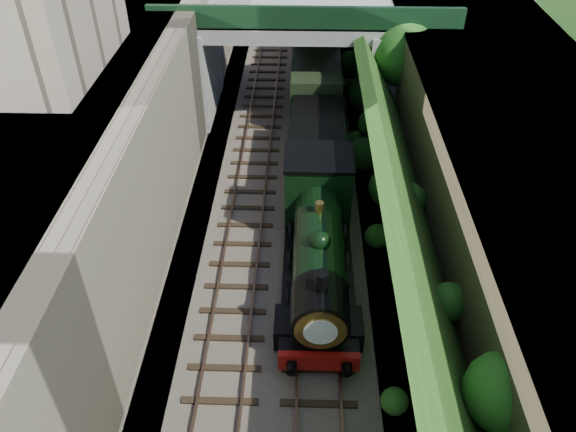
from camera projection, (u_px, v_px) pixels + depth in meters
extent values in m
cube|color=#473F38|center=(293.00, 143.00, 31.37)|extent=(10.00, 90.00, 0.20)
cube|color=#756B56|center=(189.00, 85.00, 29.41)|extent=(1.00, 90.00, 7.00)
cube|color=#262628|center=(123.00, 84.00, 29.50)|extent=(6.00, 90.00, 7.00)
cube|color=#262628|center=(475.00, 95.00, 29.28)|extent=(8.00, 90.00, 6.25)
cube|color=#1E4714|center=(388.00, 102.00, 29.65)|extent=(4.02, 90.00, 6.36)
sphere|color=#194C14|center=(505.00, 393.00, 14.00)|extent=(2.11, 2.11, 2.11)
sphere|color=#194C14|center=(449.00, 302.00, 17.53)|extent=(1.25, 1.25, 1.25)
sphere|color=#194C14|center=(413.00, 242.00, 21.01)|extent=(1.41, 1.41, 1.41)
sphere|color=#194C14|center=(409.00, 201.00, 22.70)|extent=(1.53, 1.53, 1.53)
sphere|color=#194C14|center=(389.00, 188.00, 24.80)|extent=(1.83, 1.83, 1.83)
sphere|color=#194C14|center=(363.00, 155.00, 29.23)|extent=(1.79, 1.79, 1.79)
sphere|color=#194C14|center=(371.00, 124.00, 30.11)|extent=(1.48, 1.48, 1.48)
sphere|color=#194C14|center=(364.00, 93.00, 33.37)|extent=(2.06, 2.06, 2.06)
sphere|color=#194C14|center=(363.00, 79.00, 34.71)|extent=(1.26, 1.26, 1.26)
sphere|color=#194C14|center=(351.00, 66.00, 38.13)|extent=(2.06, 2.06, 2.06)
sphere|color=#194C14|center=(362.00, 36.00, 39.00)|extent=(1.65, 1.65, 1.65)
sphere|color=#194C14|center=(373.00, 0.00, 40.60)|extent=(1.66, 1.66, 1.66)
sphere|color=#194C14|center=(349.00, 2.00, 46.64)|extent=(2.29, 2.29, 2.29)
cube|color=black|center=(258.00, 140.00, 31.33)|extent=(2.50, 90.00, 0.07)
cube|color=brown|center=(245.00, 139.00, 31.29)|extent=(0.08, 90.00, 0.14)
cube|color=brown|center=(271.00, 139.00, 31.26)|extent=(0.08, 90.00, 0.14)
cube|color=black|center=(315.00, 141.00, 31.25)|extent=(2.50, 90.00, 0.07)
cube|color=brown|center=(302.00, 139.00, 31.21)|extent=(0.08, 90.00, 0.14)
cube|color=brown|center=(328.00, 140.00, 31.18)|extent=(0.08, 90.00, 0.14)
cube|color=gray|center=(305.00, 18.00, 31.07)|extent=(16.00, 6.00, 0.90)
cube|color=#12331A|center=(305.00, 18.00, 28.24)|extent=(16.00, 0.30, 1.20)
cube|color=gray|center=(202.00, 66.00, 32.97)|extent=(1.40, 6.40, 5.70)
cube|color=gray|center=(384.00, 68.00, 32.71)|extent=(2.40, 6.40, 5.70)
cube|color=gray|center=(43.00, 17.00, 21.40)|extent=(4.00, 8.00, 4.00)
cylinder|color=black|center=(399.00, 98.00, 31.13)|extent=(0.30, 0.30, 4.40)
sphere|color=#194C14|center=(405.00, 52.00, 29.53)|extent=(3.60, 3.60, 3.60)
sphere|color=#194C14|center=(410.00, 58.00, 30.52)|extent=(2.40, 2.40, 2.40)
cube|color=black|center=(317.00, 283.00, 22.05)|extent=(2.40, 8.40, 0.60)
cube|color=black|center=(317.00, 256.00, 22.50)|extent=(2.70, 10.00, 0.35)
cube|color=maroon|center=(319.00, 361.00, 18.54)|extent=(2.70, 0.25, 0.70)
cylinder|color=black|center=(319.00, 244.00, 21.07)|extent=(1.90, 5.60, 1.90)
cylinder|color=black|center=(320.00, 309.00, 18.47)|extent=(1.96, 1.80, 1.96)
cylinder|color=white|center=(320.00, 333.00, 17.69)|extent=(1.10, 0.05, 1.10)
cylinder|color=black|center=(321.00, 283.00, 17.73)|extent=(0.44, 0.44, 0.90)
sphere|color=black|center=(320.00, 241.00, 19.67)|extent=(0.76, 0.76, 0.76)
cylinder|color=#A57F33|center=(319.00, 208.00, 21.03)|extent=(0.32, 0.32, 0.50)
cube|color=black|center=(318.00, 186.00, 23.82)|extent=(2.75, 2.40, 2.80)
cube|color=black|center=(319.00, 157.00, 22.93)|extent=(2.85, 2.50, 0.15)
cube|color=black|center=(283.00, 327.00, 19.81)|extent=(0.60, 1.40, 0.90)
cube|color=black|center=(354.00, 329.00, 19.75)|extent=(0.60, 1.40, 0.90)
cube|color=black|center=(316.00, 170.00, 28.55)|extent=(2.30, 6.00, 0.50)
cube|color=black|center=(316.00, 166.00, 28.40)|extent=(2.60, 6.00, 0.50)
cube|color=black|center=(316.00, 145.00, 27.66)|extent=(2.70, 6.00, 2.40)
cube|color=black|center=(317.00, 123.00, 26.89)|extent=(2.50, 5.60, 0.20)
cube|color=black|center=(314.00, 70.00, 38.52)|extent=(2.30, 17.00, 0.40)
cube|color=black|center=(314.00, 67.00, 38.37)|extent=(2.50, 17.00, 0.50)
cube|color=black|center=(315.00, 45.00, 37.45)|extent=(2.80, 18.00, 2.70)
cube|color=slate|center=(316.00, 23.00, 36.53)|extent=(2.90, 18.00, 0.50)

